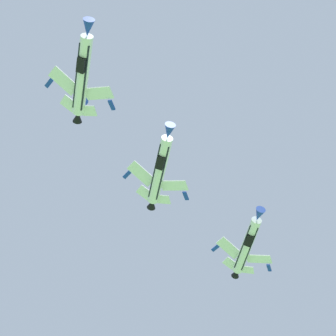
# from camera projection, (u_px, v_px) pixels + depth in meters

# --- Properties ---
(fighter_jet_lead) EXTENTS (9.94, 15.80, 4.79)m
(fighter_jet_lead) POSITION_uv_depth(u_px,v_px,m) (83.00, 74.00, 81.95)
(fighter_jet_lead) COLOR white
(fighter_jet_left_wing) EXTENTS (9.97, 15.80, 4.75)m
(fighter_jet_left_wing) POSITION_uv_depth(u_px,v_px,m) (160.00, 169.00, 89.47)
(fighter_jet_left_wing) COLOR white
(fighter_jet_right_wing) EXTENTS (9.98, 15.80, 4.73)m
(fighter_jet_right_wing) POSITION_uv_depth(u_px,v_px,m) (247.00, 245.00, 100.09)
(fighter_jet_right_wing) COLOR white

